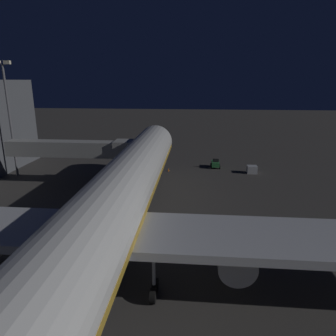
{
  "coord_description": "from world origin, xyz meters",
  "views": [
    {
      "loc": [
        -7.22,
        31.3,
        17.0
      ],
      "look_at": [
        -3.0,
        -15.8,
        3.5
      ],
      "focal_mm": 32.81,
      "sensor_mm": 36.0,
      "label": 1
    }
  ],
  "objects_px": {
    "jet_bridge": "(80,149)",
    "traffic_cone_nose_port": "(168,170)",
    "baggage_container_far_row": "(252,169)",
    "airliner_at_gate": "(108,214)",
    "apron_floodlight_mast": "(9,113)",
    "traffic_cone_nose_starboard": "(146,169)",
    "baggage_tug_spare": "(215,164)"
  },
  "relations": [
    {
      "from": "jet_bridge",
      "to": "traffic_cone_nose_port",
      "type": "xyz_separation_m",
      "value": [
        -13.77,
        -9.31,
        -5.89
      ]
    },
    {
      "from": "jet_bridge",
      "to": "baggage_container_far_row",
      "type": "bearing_deg",
      "value": -162.45
    },
    {
      "from": "traffic_cone_nose_port",
      "to": "airliner_at_gate",
      "type": "bearing_deg",
      "value": 86.26
    },
    {
      "from": "apron_floodlight_mast",
      "to": "traffic_cone_nose_starboard",
      "type": "height_order",
      "value": "apron_floodlight_mast"
    },
    {
      "from": "airliner_at_gate",
      "to": "jet_bridge",
      "type": "xyz_separation_m",
      "value": [
        11.57,
        -24.32,
        0.1
      ]
    },
    {
      "from": "apron_floodlight_mast",
      "to": "baggage_container_far_row",
      "type": "relative_size",
      "value": 11.03
    },
    {
      "from": "airliner_at_gate",
      "to": "baggage_container_far_row",
      "type": "height_order",
      "value": "airliner_at_gate"
    },
    {
      "from": "traffic_cone_nose_port",
      "to": "traffic_cone_nose_starboard",
      "type": "bearing_deg",
      "value": 0.0
    },
    {
      "from": "airliner_at_gate",
      "to": "traffic_cone_nose_starboard",
      "type": "xyz_separation_m",
      "value": [
        2.2,
        -33.64,
        -5.79
      ]
    },
    {
      "from": "jet_bridge",
      "to": "airliner_at_gate",
      "type": "bearing_deg",
      "value": 115.44
    },
    {
      "from": "apron_floodlight_mast",
      "to": "baggage_container_far_row",
      "type": "height_order",
      "value": "apron_floodlight_mast"
    },
    {
      "from": "traffic_cone_nose_starboard",
      "to": "airliner_at_gate",
      "type": "bearing_deg",
      "value": 93.74
    },
    {
      "from": "baggage_container_far_row",
      "to": "traffic_cone_nose_port",
      "type": "distance_m",
      "value": 15.94
    },
    {
      "from": "airliner_at_gate",
      "to": "baggage_container_far_row",
      "type": "distance_m",
      "value": 38.65
    },
    {
      "from": "jet_bridge",
      "to": "baggage_container_far_row",
      "type": "distance_m",
      "value": 31.62
    },
    {
      "from": "jet_bridge",
      "to": "apron_floodlight_mast",
      "type": "height_order",
      "value": "apron_floodlight_mast"
    },
    {
      "from": "baggage_container_far_row",
      "to": "traffic_cone_nose_port",
      "type": "bearing_deg",
      "value": 0.29
    },
    {
      "from": "jet_bridge",
      "to": "baggage_tug_spare",
      "type": "height_order",
      "value": "jet_bridge"
    },
    {
      "from": "airliner_at_gate",
      "to": "baggage_tug_spare",
      "type": "bearing_deg",
      "value": -107.17
    },
    {
      "from": "apron_floodlight_mast",
      "to": "baggage_tug_spare",
      "type": "bearing_deg",
      "value": -166.75
    },
    {
      "from": "apron_floodlight_mast",
      "to": "traffic_cone_nose_port",
      "type": "relative_size",
      "value": 36.79
    },
    {
      "from": "airliner_at_gate",
      "to": "apron_floodlight_mast",
      "type": "height_order",
      "value": "apron_floodlight_mast"
    },
    {
      "from": "airliner_at_gate",
      "to": "traffic_cone_nose_starboard",
      "type": "relative_size",
      "value": 126.74
    },
    {
      "from": "airliner_at_gate",
      "to": "traffic_cone_nose_port",
      "type": "relative_size",
      "value": 126.74
    },
    {
      "from": "apron_floodlight_mast",
      "to": "traffic_cone_nose_port",
      "type": "height_order",
      "value": "apron_floodlight_mast"
    },
    {
      "from": "jet_bridge",
      "to": "traffic_cone_nose_starboard",
      "type": "xyz_separation_m",
      "value": [
        -9.37,
        -9.31,
        -5.89
      ]
    },
    {
      "from": "airliner_at_gate",
      "to": "traffic_cone_nose_port",
      "type": "height_order",
      "value": "airliner_at_gate"
    },
    {
      "from": "apron_floodlight_mast",
      "to": "baggage_tug_spare",
      "type": "xyz_separation_m",
      "value": [
        -36.93,
        -8.7,
        -10.81
      ]
    },
    {
      "from": "jet_bridge",
      "to": "traffic_cone_nose_starboard",
      "type": "bearing_deg",
      "value": -135.17
    },
    {
      "from": "baggage_tug_spare",
      "to": "traffic_cone_nose_starboard",
      "type": "bearing_deg",
      "value": 13.89
    },
    {
      "from": "traffic_cone_nose_port",
      "to": "traffic_cone_nose_starboard",
      "type": "relative_size",
      "value": 1.0
    },
    {
      "from": "jet_bridge",
      "to": "apron_floodlight_mast",
      "type": "bearing_deg",
      "value": -15.97
    }
  ]
}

